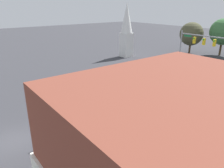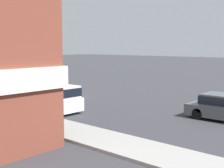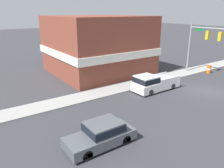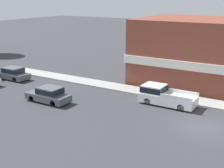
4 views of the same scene
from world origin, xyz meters
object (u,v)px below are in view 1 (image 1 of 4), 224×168
car_second_ahead (181,74)px  car_lead (127,88)px  pickup_truck_parked (82,130)px  car_oncoming (198,81)px

car_second_ahead → car_lead: bearing=-91.9°
car_lead → pickup_truck_parked: pickup_truck_parked is taller
car_lead → car_second_ahead: car_second_ahead is taller
car_lead → car_oncoming: size_ratio=0.93×
car_oncoming → pickup_truck_parked: pickup_truck_parked is taller
car_oncoming → car_second_ahead: 3.78m
car_oncoming → car_second_ahead: (-3.66, 0.96, 0.02)m
car_second_ahead → pickup_truck_parked: pickup_truck_parked is taller
car_lead → car_oncoming: 10.56m
car_second_ahead → pickup_truck_parked: (4.89, -20.37, 0.08)m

